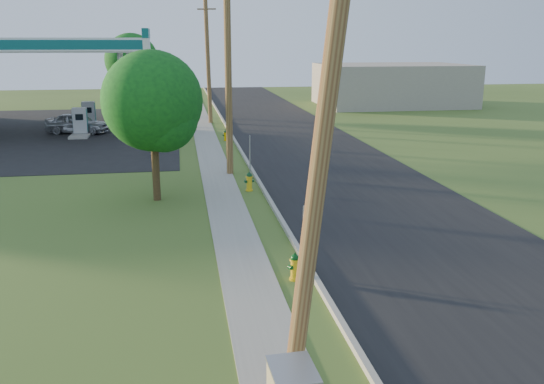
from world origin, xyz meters
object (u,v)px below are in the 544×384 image
object	(u,v)px
fuel_pump_se	(89,118)
fuel_pump_ne	(81,125)
utility_pole_mid	(228,69)
utility_pole_far	(208,60)
tree_verge	(155,105)
tree_lot	(133,62)
hydrant_mid	(249,182)
hydrant_near	(295,267)
car_silver	(77,123)
price_pylon	(147,56)
hydrant_far	(225,135)
utility_pole_near	(323,130)

from	to	relation	value
fuel_pump_se	fuel_pump_ne	bearing A→B (deg)	-90.00
utility_pole_mid	utility_pole_far	distance (m)	18.00
fuel_pump_ne	tree_verge	distance (m)	18.47
tree_lot	hydrant_mid	xyz separation A→B (m)	(6.60, -28.02, -4.03)
hydrant_near	hydrant_mid	xyz separation A→B (m)	(-0.06, 9.61, 0.03)
hydrant_near	hydrant_mid	bearing A→B (deg)	90.35
utility_pole_far	fuel_pump_ne	xyz separation A→B (m)	(-8.90, -5.00, -4.08)
hydrant_near	utility_pole_mid	bearing A→B (deg)	92.54
car_silver	fuel_pump_ne	bearing A→B (deg)	-143.30
tree_verge	fuel_pump_se	bearing A→B (deg)	104.91
utility_pole_mid	hydrant_mid	distance (m)	5.69
fuel_pump_ne	price_pylon	xyz separation A→B (m)	(5.00, -7.50, 4.71)
price_pylon	tree_lot	xyz separation A→B (m)	(-2.18, 19.13, -1.00)
hydrant_far	car_silver	distance (m)	10.85
utility_pole_far	car_silver	size ratio (longest dim) A/B	2.24
fuel_pump_ne	car_silver	world-z (taller)	fuel_pump_ne
price_pylon	utility_pole_near	bearing A→B (deg)	-80.58
price_pylon	hydrant_far	xyz separation A→B (m)	(4.46, 4.04, -5.10)
utility_pole_mid	tree_verge	xyz separation A→B (m)	(-3.23, -4.31, -1.15)
utility_pole_mid	hydrant_far	size ratio (longest dim) A/B	14.38
hydrant_near	hydrant_far	xyz separation A→B (m)	(-0.02, 22.54, -0.04)
hydrant_far	hydrant_near	bearing A→B (deg)	-89.95
utility_pole_far	tree_verge	size ratio (longest dim) A/B	1.61
hydrant_near	fuel_pump_se	bearing A→B (deg)	107.53
hydrant_mid	price_pylon	bearing A→B (deg)	116.45
price_pylon	fuel_pump_ne	bearing A→B (deg)	123.69
hydrant_mid	tree_verge	bearing A→B (deg)	-166.14
hydrant_near	hydrant_mid	distance (m)	9.61
fuel_pump_se	price_pylon	bearing A→B (deg)	-66.50
utility_pole_mid	fuel_pump_ne	size ratio (longest dim) A/B	3.06
tree_lot	car_silver	xyz separation A→B (m)	(-3.21, -10.54, -3.71)
fuel_pump_se	hydrant_mid	world-z (taller)	fuel_pump_se
utility_pole_near	tree_lot	size ratio (longest dim) A/B	1.38
utility_pole_near	utility_pole_mid	world-z (taller)	utility_pole_mid
utility_pole_near	tree_lot	world-z (taller)	utility_pole_near
utility_pole_far	fuel_pump_ne	world-z (taller)	utility_pole_far
utility_pole_near	utility_pole_mid	size ratio (longest dim) A/B	0.97
utility_pole_mid	car_silver	bearing A→B (deg)	123.41
tree_verge	car_silver	world-z (taller)	tree_verge
hydrant_near	car_silver	size ratio (longest dim) A/B	0.18
utility_pole_far	tree_verge	xyz separation A→B (m)	(-3.23, -22.31, -1.00)
tree_verge	car_silver	xyz separation A→B (m)	(-6.07, 18.40, -3.08)
fuel_pump_ne	fuel_pump_se	bearing A→B (deg)	90.00
utility_pole_near	utility_pole_far	size ratio (longest dim) A/B	1.00
car_silver	utility_pole_far	bearing A→B (deg)	-50.31
fuel_pump_ne	price_pylon	size ratio (longest dim) A/B	0.47
hydrant_near	tree_lot	bearing A→B (deg)	100.04
tree_lot	hydrant_mid	world-z (taller)	tree_lot
utility_pole_mid	tree_verge	distance (m)	5.50
utility_pole_far	hydrant_mid	world-z (taller)	utility_pole_far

